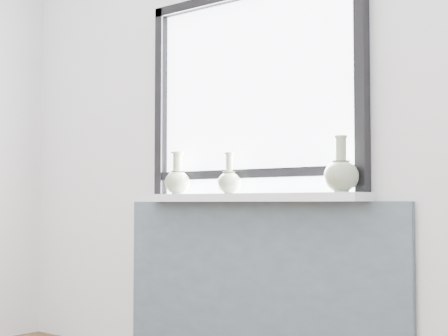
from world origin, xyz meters
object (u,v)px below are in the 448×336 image
Objects in this scene: windowsill at (244,197)px; vase_b at (229,181)px; vase_c at (341,173)px; vase_a at (177,180)px.

vase_b is at bearing -171.23° from windowsill.
windowsill is at bearing 8.77° from vase_b.
windowsill is 0.57m from vase_c.
vase_c reaches higher than windowsill.
windowsill is 0.12m from vase_b.
vase_a is 0.90× the size of vase_c.
windowsill is 5.84× the size of vase_a.
vase_b is 0.83× the size of vase_c.
vase_b is (0.35, 0.00, -0.01)m from vase_a.
windowsill is at bearing 177.13° from vase_c.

